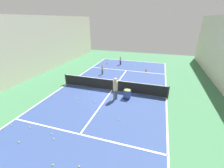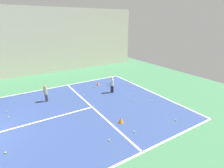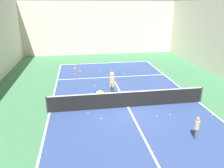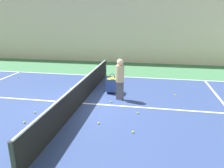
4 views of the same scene
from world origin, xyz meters
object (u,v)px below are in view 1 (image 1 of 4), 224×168
Objects in this scene: tennis_net at (112,85)px; training_cone_1 at (107,63)px; player_near_baseline at (120,60)px; ball_cart at (127,92)px; coach_at_net at (115,87)px; child_midcourt at (102,69)px.

training_cone_1 is at bearing -67.59° from tennis_net.
player_near_baseline reaches higher than training_cone_1.
tennis_net is at bearing 20.30° from player_near_baseline.
tennis_net is at bearing 112.41° from training_cone_1.
tennis_net is 7.87× the size of player_near_baseline.
training_cone_1 is (4.97, -9.13, -0.39)m from ball_cart.
player_near_baseline is 2.07m from training_cone_1.
training_cone_1 is at bearing -75.19° from player_near_baseline.
coach_at_net is (-0.76, 1.51, 0.52)m from tennis_net.
tennis_net is at bearing 48.98° from coach_at_net.
player_near_baseline reaches higher than child_midcourt.
player_near_baseline is 4.37× the size of training_cone_1.
player_near_baseline is 1.08× the size of child_midcourt.
ball_cart is (-1.61, 1.00, -0.00)m from tennis_net.
ball_cart is 10.40m from training_cone_1.
coach_at_net is at bearing 44.81° from child_midcourt.
coach_at_net is at bearing 116.61° from tennis_net.
tennis_net is 1.90m from ball_cart.
child_midcourt is 6.22m from ball_cart.
player_near_baseline is at bearing -176.10° from training_cone_1.
child_midcourt is 4.03× the size of training_cone_1.
coach_at_net reaches higher than tennis_net.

